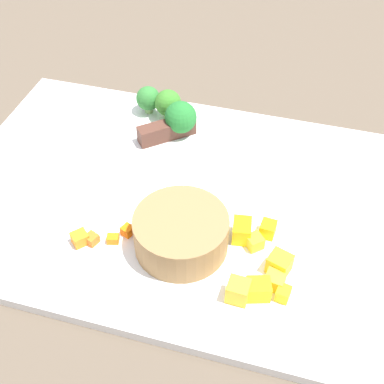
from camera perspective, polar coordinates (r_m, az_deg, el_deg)
The scene contains 19 objects.
ground_plane at distance 0.57m, azimuth -0.00°, elevation -1.56°, with size 4.00×4.00×0.00m, color brown.
cutting_board at distance 0.56m, azimuth -0.00°, elevation -1.14°, with size 0.54×0.34×0.01m, color white.
prep_bowl at distance 0.50m, azimuth -1.24°, elevation -4.61°, with size 0.09×0.09×0.04m, color olive.
chef_knife at distance 0.62m, azimuth -7.19°, elevation 5.49°, with size 0.24×0.21×0.02m.
carrot_dice_0 at distance 0.52m, azimuth -11.19°, elevation -5.19°, with size 0.01×0.01×0.01m, color orange.
carrot_dice_1 at distance 0.52m, azimuth -7.26°, elevation -4.31°, with size 0.01×0.01×0.01m, color orange.
carrot_dice_2 at distance 0.52m, azimuth -12.48°, elevation -5.11°, with size 0.01×0.02×0.01m, color orange.
carrot_dice_3 at distance 0.52m, azimuth -8.86°, elevation -5.23°, with size 0.01×0.01×0.01m, color orange.
pepper_dice_0 at distance 0.51m, azimuth 7.04°, elevation -5.58°, with size 0.02×0.01×0.01m, color yellow.
pepper_dice_1 at distance 0.48m, azimuth 10.21°, elevation -11.17°, with size 0.01×0.01×0.01m, color yellow.
pepper_dice_2 at distance 0.49m, azimuth 9.79°, elevation -7.96°, with size 0.02×0.02×0.02m, color yellow.
pepper_dice_3 at distance 0.48m, azimuth 7.45°, elevation -10.79°, with size 0.02×0.02×0.02m, color yellow.
pepper_dice_4 at distance 0.52m, azimuth 5.60°, elevation -4.34°, with size 0.02×0.02×0.02m, color yellow.
pepper_dice_5 at distance 0.52m, azimuth 8.52°, elevation -4.13°, with size 0.02×0.02×0.02m, color yellow.
pepper_dice_6 at distance 0.49m, azimuth 9.28°, elevation -9.81°, with size 0.02×0.02×0.02m, color yellow.
pepper_dice_7 at distance 0.47m, azimuth 5.20°, elevation -11.00°, with size 0.02×0.02×0.02m, color yellow.
broccoli_floret_0 at distance 0.63m, azimuth -1.28°, elevation 8.34°, with size 0.04×0.04×0.04m.
broccoli_floret_1 at distance 0.67m, azimuth -4.95°, elevation 10.39°, with size 0.03×0.03×0.04m.
broccoli_floret_2 at distance 0.65m, azimuth -2.71°, elevation 9.90°, with size 0.03×0.03×0.04m.
Camera 1 is at (0.10, -0.37, 0.42)m, focal length 47.49 mm.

